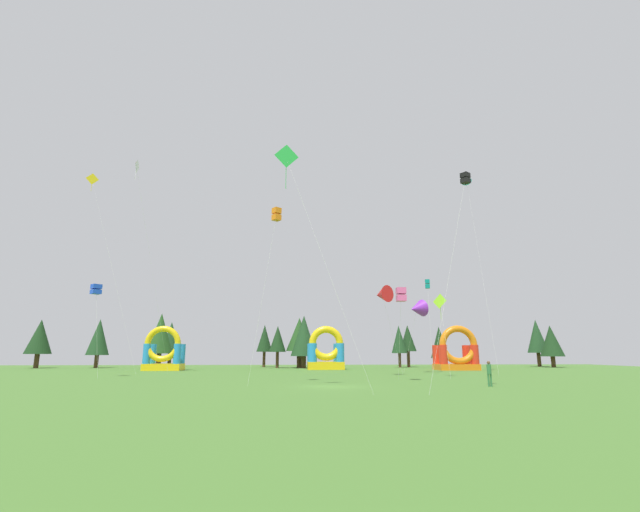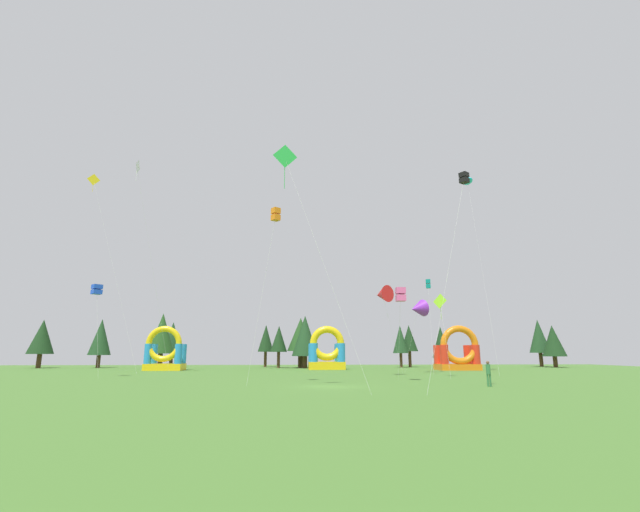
% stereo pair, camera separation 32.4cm
% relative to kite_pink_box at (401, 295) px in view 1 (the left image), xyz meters
% --- Properties ---
extents(ground_plane, '(120.00, 120.00, 0.00)m').
position_rel_kite_pink_box_xyz_m(ground_plane, '(-6.78, -5.26, -7.54)').
color(ground_plane, '#47752D').
extents(kite_pink_box, '(0.84, 3.01, 8.15)m').
position_rel_kite_pink_box_xyz_m(kite_pink_box, '(0.00, 0.00, 0.00)').
color(kite_pink_box, '#EA599E').
rests_on(kite_pink_box, ground_plane).
extents(kite_yellow_diamond, '(9.71, 3.70, 26.14)m').
position_rel_kite_pink_box_xyz_m(kite_yellow_diamond, '(-37.16, 20.04, 17.80)').
color(kite_yellow_diamond, yellow).
rests_on(kite_yellow_diamond, ground_plane).
extents(kite_blue_box, '(2.51, 2.61, 9.44)m').
position_rel_kite_pink_box_xyz_m(kite_blue_box, '(-30.21, 8.50, 1.39)').
color(kite_blue_box, blue).
rests_on(kite_blue_box, ground_plane).
extents(kite_lime_diamond, '(1.03, 3.78, 8.22)m').
position_rel_kite_pink_box_xyz_m(kite_lime_diamond, '(5.93, 6.89, 0.06)').
color(kite_lime_diamond, '#8CD826').
rests_on(kite_lime_diamond, ground_plane).
extents(kite_purple_delta, '(2.90, 4.07, 9.01)m').
position_rel_kite_pink_box_xyz_m(kite_purple_delta, '(5.91, 15.86, 0.29)').
color(kite_purple_delta, purple).
rests_on(kite_purple_delta, ground_plane).
extents(kite_cyan_parafoil, '(2.29, 9.67, 26.00)m').
position_rel_kite_pink_box_xyz_m(kite_cyan_parafoil, '(14.00, 17.01, 17.83)').
color(kite_cyan_parafoil, '#19B7CC').
rests_on(kite_cyan_parafoil, ground_plane).
extents(kite_green_diamond, '(6.23, 4.12, 17.49)m').
position_rel_kite_pink_box_xyz_m(kite_green_diamond, '(-10.32, -7.70, 9.21)').
color(kite_green_diamond, green).
rests_on(kite_green_diamond, ground_plane).
extents(kite_teal_box, '(1.19, 3.40, 11.59)m').
position_rel_kite_pink_box_xyz_m(kite_teal_box, '(7.52, 16.18, 3.46)').
color(kite_teal_box, '#0C7F7A').
rests_on(kite_teal_box, ground_plane).
extents(kite_orange_box, '(2.29, 1.84, 14.57)m').
position_rel_kite_pink_box_xyz_m(kite_orange_box, '(-11.17, -2.52, 6.45)').
color(kite_orange_box, orange).
rests_on(kite_orange_box, ground_plane).
extents(kite_black_box, '(4.81, 3.41, 15.30)m').
position_rel_kite_pink_box_xyz_m(kite_black_box, '(2.75, -9.32, 7.30)').
color(kite_black_box, black).
rests_on(kite_black_box, ground_plane).
extents(kite_white_diamond, '(4.62, 5.59, 25.73)m').
position_rel_kite_pink_box_xyz_m(kite_white_diamond, '(-29.37, 14.02, 17.39)').
color(kite_white_diamond, white).
rests_on(kite_white_diamond, ground_plane).
extents(kite_red_delta, '(3.71, 2.90, 9.76)m').
position_rel_kite_pink_box_xyz_m(kite_red_delta, '(0.31, 9.82, 1.26)').
color(kite_red_delta, red).
rests_on(kite_red_delta, ground_plane).
extents(person_midfield, '(0.38, 0.38, 1.85)m').
position_rel_kite_pink_box_xyz_m(person_midfield, '(4.95, -5.86, -6.44)').
color(person_midfield, '#33723F').
rests_on(person_midfield, ground_plane).
extents(inflatable_blue_arch, '(5.71, 4.16, 6.26)m').
position_rel_kite_pink_box_xyz_m(inflatable_blue_arch, '(14.00, 24.85, -5.32)').
color(inflatable_blue_arch, orange).
rests_on(inflatable_blue_arch, ground_plane).
extents(inflatable_orange_dome, '(5.31, 4.56, 6.31)m').
position_rel_kite_pink_box_xyz_m(inflatable_orange_dome, '(-4.60, 28.49, -5.32)').
color(inflatable_orange_dome, yellow).
rests_on(inflatable_orange_dome, ground_plane).
extents(inflatable_yellow_castle, '(5.16, 3.62, 6.12)m').
position_rel_kite_pink_box_xyz_m(inflatable_yellow_castle, '(-27.63, 26.13, -5.34)').
color(inflatable_yellow_castle, yellow).
rests_on(inflatable_yellow_castle, ground_plane).
extents(tree_row_0, '(4.04, 4.04, 7.74)m').
position_rel_kite_pink_box_xyz_m(tree_row_0, '(-50.57, 37.14, -2.60)').
color(tree_row_0, '#4C331E').
rests_on(tree_row_0, ground_plane).
extents(tree_row_1, '(3.55, 3.55, 7.94)m').
position_rel_kite_pink_box_xyz_m(tree_row_1, '(-41.54, 37.91, -2.59)').
color(tree_row_1, '#4C331E').
rests_on(tree_row_1, ground_plane).
extents(tree_row_2, '(4.12, 4.12, 8.74)m').
position_rel_kite_pink_box_xyz_m(tree_row_2, '(-30.93, 35.65, -2.06)').
color(tree_row_2, '#4C331E').
rests_on(tree_row_2, ground_plane).
extents(tree_row_3, '(3.25, 3.25, 7.58)m').
position_rel_kite_pink_box_xyz_m(tree_row_3, '(-30.25, 39.60, -2.53)').
color(tree_row_3, '#4C331E').
rests_on(tree_row_3, ground_plane).
extents(tree_row_4, '(2.74, 2.74, 7.21)m').
position_rel_kite_pink_box_xyz_m(tree_row_4, '(-14.41, 40.61, -2.70)').
color(tree_row_4, '#4C331E').
rests_on(tree_row_4, ground_plane).
extents(tree_row_5, '(2.75, 2.75, 6.77)m').
position_rel_kite_pink_box_xyz_m(tree_row_5, '(-11.97, 35.64, -2.94)').
color(tree_row_5, '#4C331E').
rests_on(tree_row_5, ground_plane).
extents(tree_row_6, '(4.42, 4.42, 8.17)m').
position_rel_kite_pink_box_xyz_m(tree_row_6, '(-8.38, 36.66, -2.16)').
color(tree_row_6, '#4C331E').
rests_on(tree_row_6, ground_plane).
extents(tree_row_7, '(4.27, 4.27, 8.42)m').
position_rel_kite_pink_box_xyz_m(tree_row_7, '(-7.68, 34.79, -2.42)').
color(tree_row_7, '#4C331E').
rests_on(tree_row_7, ground_plane).
extents(tree_row_8, '(2.62, 2.62, 7.00)m').
position_rel_kite_pink_box_xyz_m(tree_row_8, '(8.63, 37.14, -2.92)').
color(tree_row_8, '#4C331E').
rests_on(tree_row_8, ground_plane).
extents(tree_row_9, '(2.91, 2.91, 7.14)m').
position_rel_kite_pink_box_xyz_m(tree_row_9, '(10.50, 38.49, -2.70)').
color(tree_row_9, '#4C331E').
rests_on(tree_row_9, ground_plane).
extents(tree_row_10, '(3.13, 3.13, 6.95)m').
position_rel_kite_pink_box_xyz_m(tree_row_10, '(16.28, 39.06, -3.33)').
color(tree_row_10, '#4C331E').
rests_on(tree_row_10, ground_plane).
extents(tree_row_11, '(3.57, 3.57, 8.31)m').
position_rel_kite_pink_box_xyz_m(tree_row_11, '(34.57, 39.91, -2.23)').
color(tree_row_11, '#4C331E').
rests_on(tree_row_11, ground_plane).
extents(tree_row_12, '(3.88, 3.88, 7.04)m').
position_rel_kite_pink_box_xyz_m(tree_row_12, '(34.72, 35.80, -3.15)').
color(tree_row_12, '#4C331E').
rests_on(tree_row_12, ground_plane).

